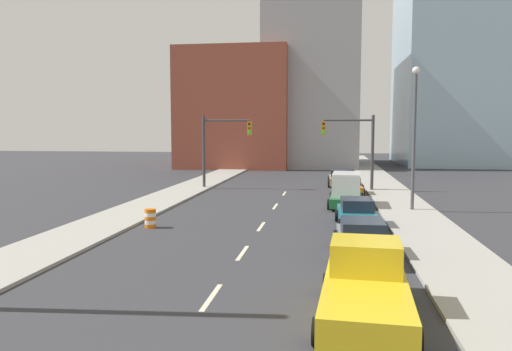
{
  "coord_description": "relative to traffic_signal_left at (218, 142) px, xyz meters",
  "views": [
    {
      "loc": [
        3.36,
        -5.45,
        4.9
      ],
      "look_at": [
        -0.88,
        23.5,
        2.2
      ],
      "focal_mm": 35.0,
      "sensor_mm": 36.0,
      "label": 1
    }
  ],
  "objects": [
    {
      "name": "traffic_signal_left",
      "position": [
        0.0,
        0.0,
        0.0
      ],
      "size": [
        4.14,
        0.35,
        6.04
      ],
      "color": "#38383D",
      "rests_on": "ground"
    },
    {
      "name": "building_glass_right",
      "position": [
        25.49,
        34.29,
        9.33
      ],
      "size": [
        13.0,
        20.0,
        26.48
      ],
      "color": "#99B7CC",
      "rests_on": "ground"
    },
    {
      "name": "lane_stripe_at_32m",
      "position": [
        5.76,
        -2.38,
        -3.9
      ],
      "size": [
        0.16,
        2.4,
        0.01
      ],
      "primitive_type": "cube",
      "color": "beige",
      "rests_on": "ground"
    },
    {
      "name": "box_truck_green",
      "position": [
        10.24,
        -8.23,
        -2.9
      ],
      "size": [
        2.39,
        5.36,
        2.16
      ],
      "rotation": [
        0.0,
        0.0,
        -0.05
      ],
      "color": "#1E6033",
      "rests_on": "ground"
    },
    {
      "name": "lane_stripe_at_19m",
      "position": [
        5.76,
        -15.63,
        -3.9
      ],
      "size": [
        0.16,
        2.4,
        0.01
      ],
      "primitive_type": "cube",
      "color": "beige",
      "rests_on": "ground"
    },
    {
      "name": "sedan_tan",
      "position": [
        10.1,
        3.56,
        -3.25
      ],
      "size": [
        2.12,
        4.46,
        1.42
      ],
      "rotation": [
        0.0,
        0.0,
        0.01
      ],
      "color": "tan",
      "rests_on": "ground"
    },
    {
      "name": "street_lamp",
      "position": [
        14.1,
        -9.68,
        1.05
      ],
      "size": [
        0.44,
        0.44,
        8.57
      ],
      "color": "#4C4C51",
      "rests_on": "ground"
    },
    {
      "name": "sidewalk_left",
      "position": [
        -2.29,
        9.28,
        -3.84
      ],
      "size": [
        3.41,
        88.31,
        0.13
      ],
      "color": "#9E9B93",
      "rests_on": "ground"
    },
    {
      "name": "lane_stripe_at_26m",
      "position": [
        5.76,
        -8.91,
        -3.9
      ],
      "size": [
        0.16,
        2.4,
        0.01
      ],
      "primitive_type": "cube",
      "color": "beige",
      "rests_on": "ground"
    },
    {
      "name": "lane_stripe_at_8m",
      "position": [
        5.76,
        -26.43,
        -3.9
      ],
      "size": [
        0.16,
        2.4,
        0.01
      ],
      "primitive_type": "cube",
      "color": "beige",
      "rests_on": "ground"
    },
    {
      "name": "sidewalk_right",
      "position": [
        13.81,
        9.28,
        -3.84
      ],
      "size": [
        3.41,
        88.31,
        0.13
      ],
      "color": "#9E9B93",
      "rests_on": "ground"
    },
    {
      "name": "sedan_teal",
      "position": [
        10.54,
        -14.96,
        -3.25
      ],
      "size": [
        2.14,
        4.53,
        1.44
      ],
      "rotation": [
        0.0,
        0.0,
        0.04
      ],
      "color": "#196B75",
      "rests_on": "ground"
    },
    {
      "name": "sedan_orange",
      "position": [
        10.65,
        -2.43,
        -3.28
      ],
      "size": [
        2.12,
        4.84,
        1.36
      ],
      "rotation": [
        0.0,
        0.0,
        0.03
      ],
      "color": "orange",
      "rests_on": "ground"
    },
    {
      "name": "building_office_center",
      "position": [
        6.7,
        30.29,
        6.56
      ],
      "size": [
        12.0,
        20.0,
        20.94
      ],
      "color": "#99999E",
      "rests_on": "ground"
    },
    {
      "name": "traffic_barrel",
      "position": [
        0.31,
        -16.73,
        -3.43
      ],
      "size": [
        0.56,
        0.56,
        0.95
      ],
      "color": "orange",
      "rests_on": "ground"
    },
    {
      "name": "building_brick_left",
      "position": [
        -2.91,
        26.29,
        3.61
      ],
      "size": [
        14.0,
        16.0,
        15.04
      ],
      "color": "brown",
      "rests_on": "ground"
    },
    {
      "name": "pickup_truck_yellow",
      "position": [
        10.11,
        -27.42,
        -3.13
      ],
      "size": [
        2.63,
        5.84,
        1.91
      ],
      "rotation": [
        0.0,
        0.0,
        -0.06
      ],
      "color": "gold",
      "rests_on": "ground"
    },
    {
      "name": "sedan_gray",
      "position": [
        10.45,
        -20.88,
        -3.25
      ],
      "size": [
        2.18,
        4.63,
        1.41
      ],
      "rotation": [
        0.0,
        0.0,
        0.02
      ],
      "color": "slate",
      "rests_on": "ground"
    },
    {
      "name": "lane_stripe_at_14m",
      "position": [
        5.76,
        -21.11,
        -3.9
      ],
      "size": [
        0.16,
        2.4,
        0.01
      ],
      "primitive_type": "cube",
      "color": "beige",
      "rests_on": "ground"
    },
    {
      "name": "traffic_signal_right",
      "position": [
        11.35,
        0.0,
        0.0
      ],
      "size": [
        4.14,
        0.35,
        6.04
      ],
      "color": "#38383D",
      "rests_on": "ground"
    }
  ]
}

